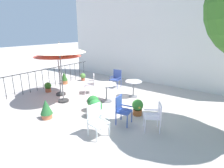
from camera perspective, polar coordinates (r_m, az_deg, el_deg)
The scene contains 19 objects.
ground_plane at distance 7.79m, azimuth -0.84°, elevation -5.67°, with size 60.00×60.00×0.00m, color #B6ACA5.
villa_facade at distance 10.61m, azimuth 12.27°, elevation 13.73°, with size 11.32×0.30×4.97m, color silver.
terrace_railing at distance 10.27m, azimuth -18.40°, elevation 2.99°, with size 0.03×5.20×1.01m.
patio_umbrella_0 at distance 8.52m, azimuth -16.71°, elevation 9.20°, with size 2.07×2.07×2.19m.
patio_umbrella_1 at distance 7.58m, azimuth -16.17°, elevation 10.68°, with size 2.05×2.05×2.52m.
cafe_table_0 at distance 7.69m, azimuth -1.73°, elevation -1.61°, with size 0.83×0.83×0.78m.
cafe_table_1 at distance 8.28m, azimuth 6.74°, elevation -0.60°, with size 0.73×0.73×0.75m.
patio_chair_0 at distance 5.68m, azimuth 13.23°, elevation -9.33°, with size 0.64×0.62×0.87m.
patio_chair_1 at distance 8.76m, azimuth -6.52°, elevation 0.47°, with size 0.66×0.66×0.93m.
patio_chair_2 at distance 9.69m, azimuth 1.34°, elevation 2.05°, with size 0.54×0.52×0.92m.
patio_chair_3 at distance 5.92m, azimuth 3.08°, elevation -7.59°, with size 0.49×0.51×0.93m.
patio_chair_4 at distance 5.30m, azimuth -4.85°, elevation -10.75°, with size 0.53×0.57×0.93m.
potted_plant_0 at distance 6.69m, azimuth -19.93°, elevation -7.28°, with size 0.41×0.41×0.69m.
potted_plant_1 at distance 9.49m, azimuth -19.43°, elevation -0.85°, with size 0.33×0.33×0.49m.
potted_plant_2 at distance 10.62m, azimuth -14.73°, elevation 1.84°, with size 0.36×0.36×0.68m.
potted_plant_3 at distance 6.61m, azimuth 8.01°, elevation -7.09°, with size 0.40×0.40×0.59m.
potted_plant_4 at distance 6.45m, azimuth -5.26°, elevation -7.35°, with size 0.48×0.48×0.63m.
potted_plant_5 at distance 6.92m, azimuth -5.91°, elevation -5.78°, with size 0.46×0.46×0.60m.
potted_plant_6 at distance 11.12m, azimuth -9.12°, elevation 2.35°, with size 0.32×0.32×0.45m.
Camera 1 is at (4.33, -5.76, 2.96)m, focal length 29.20 mm.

